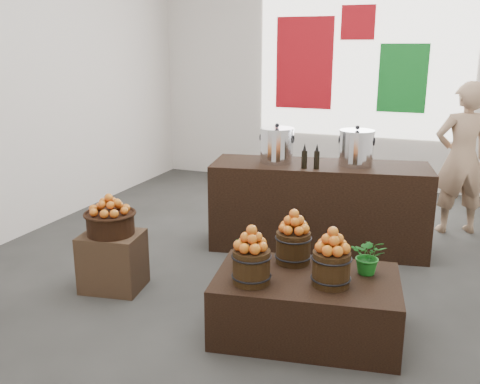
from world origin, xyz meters
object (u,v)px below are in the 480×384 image
at_px(crate, 113,261).
at_px(wicker_basket, 110,224).
at_px(shopper, 462,159).
at_px(display_table, 306,305).
at_px(stock_pot_center, 356,149).
at_px(stock_pot_left, 277,146).
at_px(counter, 319,206).

xyz_separation_m(crate, wicker_basket, (0.00, 0.00, 0.36)).
relative_size(wicker_basket, shopper, 0.24).
height_order(display_table, stock_pot_center, stock_pot_center).
xyz_separation_m(stock_pot_left, shopper, (1.89, 1.19, -0.23)).
height_order(counter, stock_pot_left, stock_pot_left).
bearing_deg(wicker_basket, stock_pot_left, 57.04).
relative_size(crate, stock_pot_left, 1.49).
bearing_deg(display_table, crate, 166.42).
bearing_deg(display_table, counter, 91.41).
height_order(wicker_basket, counter, counter).
xyz_separation_m(wicker_basket, counter, (1.51, 1.70, -0.16)).
height_order(wicker_basket, shopper, shopper).
bearing_deg(stock_pot_left, wicker_basket, -122.96).
distance_m(wicker_basket, display_table, 1.90).
relative_size(crate, stock_pot_center, 1.49).
distance_m(counter, stock_pot_left, 0.80).
xyz_separation_m(counter, stock_pot_center, (0.36, 0.07, 0.65)).
bearing_deg(shopper, display_table, 48.02).
bearing_deg(stock_pot_center, wicker_basket, -136.63).
bearing_deg(crate, stock_pot_left, 57.04).
bearing_deg(counter, stock_pot_left, 180.00).
bearing_deg(stock_pot_center, display_table, -90.68).
distance_m(crate, wicker_basket, 0.36).
bearing_deg(shopper, stock_pot_left, 10.34).
relative_size(stock_pot_left, shopper, 0.20).
relative_size(wicker_basket, stock_pot_left, 1.19).
bearing_deg(shopper, wicker_basket, 21.87).
height_order(stock_pot_left, shopper, shopper).
height_order(stock_pot_left, stock_pot_center, same).
distance_m(display_table, stock_pot_center, 2.12).
distance_m(crate, stock_pot_center, 2.72).
bearing_deg(counter, wicker_basket, -142.12).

